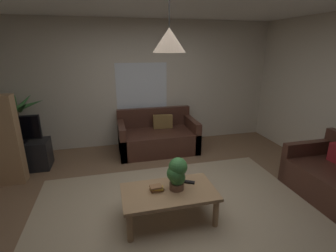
# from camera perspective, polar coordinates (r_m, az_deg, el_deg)

# --- Properties ---
(floor) EXTENTS (5.63, 4.87, 0.02)m
(floor) POSITION_cam_1_polar(r_m,az_deg,el_deg) (3.50, 1.25, -18.31)
(floor) COLOR brown
(floor) RESTS_ON ground
(rug) EXTENTS (3.66, 2.68, 0.01)m
(rug) POSITION_cam_1_polar(r_m,az_deg,el_deg) (3.33, 2.21, -20.08)
(rug) COLOR tan
(rug) RESTS_ON ground
(wall_back) EXTENTS (5.75, 0.06, 2.59)m
(wall_back) POSITION_cam_1_polar(r_m,az_deg,el_deg) (5.29, -5.74, 9.55)
(wall_back) COLOR beige
(wall_back) RESTS_ON ground
(window_pane) EXTENTS (1.07, 0.01, 1.05)m
(window_pane) POSITION_cam_1_polar(r_m,az_deg,el_deg) (5.26, -6.09, 8.68)
(window_pane) COLOR white
(couch_under_window) EXTENTS (1.56, 0.89, 0.82)m
(couch_under_window) POSITION_cam_1_polar(r_m,az_deg,el_deg) (5.06, -2.45, -2.71)
(couch_under_window) COLOR #47281E
(couch_under_window) RESTS_ON ground
(coffee_table) EXTENTS (1.13, 0.63, 0.40)m
(coffee_table) POSITION_cam_1_polar(r_m,az_deg,el_deg) (3.09, 0.24, -15.70)
(coffee_table) COLOR #A87F56
(coffee_table) RESTS_ON ground
(book_on_table_0) EXTENTS (0.17, 0.11, 0.03)m
(book_on_table_0) POSITION_cam_1_polar(r_m,az_deg,el_deg) (3.06, -2.57, -14.47)
(book_on_table_0) COLOR #99663F
(book_on_table_0) RESTS_ON coffee_table
(book_on_table_1) EXTENTS (0.17, 0.12, 0.02)m
(book_on_table_1) POSITION_cam_1_polar(r_m,az_deg,el_deg) (3.04, -2.62, -14.19)
(book_on_table_1) COLOR gold
(book_on_table_1) RESTS_ON coffee_table
(book_on_table_2) EXTENTS (0.15, 0.11, 0.02)m
(book_on_table_2) POSITION_cam_1_polar(r_m,az_deg,el_deg) (3.03, -2.86, -13.85)
(book_on_table_2) COLOR #99663F
(book_on_table_2) RESTS_ON coffee_table
(remote_on_table_0) EXTENTS (0.16, 0.12, 0.02)m
(remote_on_table_0) POSITION_cam_1_polar(r_m,az_deg,el_deg) (3.22, 4.73, -12.79)
(remote_on_table_0) COLOR black
(remote_on_table_0) RESTS_ON coffee_table
(potted_plant_on_table) EXTENTS (0.25, 0.23, 0.41)m
(potted_plant_on_table) POSITION_cam_1_polar(r_m,az_deg,el_deg) (3.00, 2.11, -10.82)
(potted_plant_on_table) COLOR brown
(potted_plant_on_table) RESTS_ON coffee_table
(tv_stand) EXTENTS (0.90, 0.44, 0.50)m
(tv_stand) POSITION_cam_1_polar(r_m,az_deg,el_deg) (4.99, -30.66, -5.93)
(tv_stand) COLOR black
(tv_stand) RESTS_ON ground
(tv) EXTENTS (0.74, 0.16, 0.47)m
(tv) POSITION_cam_1_polar(r_m,az_deg,el_deg) (4.82, -31.65, -0.67)
(tv) COLOR black
(tv) RESTS_ON tv_stand
(potted_palm_corner) EXTENTS (0.86, 0.87, 1.33)m
(potted_palm_corner) POSITION_cam_1_polar(r_m,az_deg,el_deg) (5.34, -30.97, -0.42)
(potted_palm_corner) COLOR #4C4C51
(potted_palm_corner) RESTS_ON ground
(pendant_lamp) EXTENTS (0.34, 0.34, 0.59)m
(pendant_lamp) POSITION_cam_1_polar(r_m,az_deg,el_deg) (2.58, 0.29, 19.27)
(pendant_lamp) COLOR black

